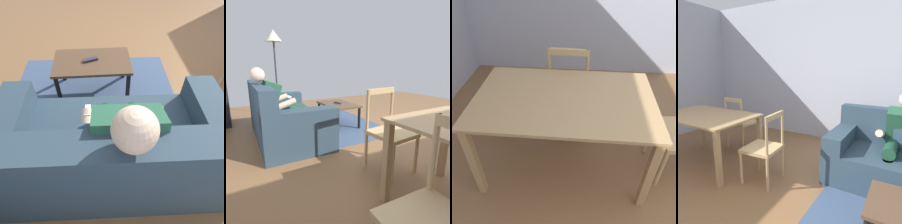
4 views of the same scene
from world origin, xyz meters
The scene contains 8 objects.
ground_plane centered at (0.00, 0.00, 0.00)m, with size 8.25×8.25×0.00m, color brown.
couch centered at (1.16, 1.85, 0.32)m, with size 1.85×1.00×0.88m.
person_lounging centered at (1.08, 1.92, 0.58)m, with size 0.60×0.95×1.12m.
coffee_table centered at (1.30, 0.73, 0.36)m, with size 0.87×0.53×0.43m.
tv_remote centered at (1.32, 0.73, 0.44)m, with size 0.05×0.17×0.02m, color #2D2D38.
dining_chair_facing_couch centered at (-0.42, 1.07, 0.44)m, with size 0.45×0.45×0.90m.
area_rug centered at (1.30, 0.73, 0.00)m, with size 2.00×1.40×0.01m, color #3D5170.
floor_lamp centered at (2.64, 1.58, 1.59)m, with size 0.36×0.36×1.88m.
Camera 2 is at (-1.85, 2.53, 1.15)m, focal length 30.57 mm.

